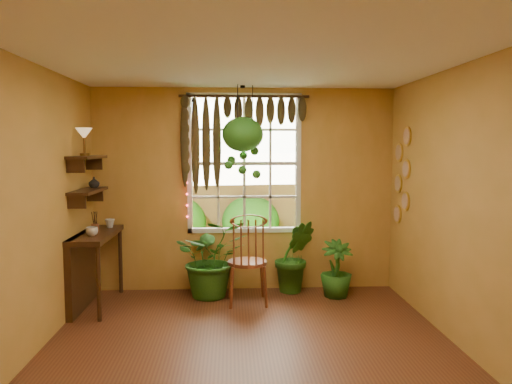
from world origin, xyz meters
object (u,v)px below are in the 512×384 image
counter_ledge (88,261)px  potted_plant_mid (295,256)px  windsor_chair (248,274)px  hanging_basket (243,140)px  potted_plant_left (212,258)px

counter_ledge → potted_plant_mid: (2.57, 0.46, -0.07)m
counter_ledge → windsor_chair: bearing=-0.3°
windsor_chair → hanging_basket: (-0.05, 0.41, 1.64)m
windsor_chair → potted_plant_left: size_ratio=1.28×
counter_ledge → windsor_chair: (1.93, -0.01, -0.18)m
potted_plant_left → potted_plant_mid: size_ratio=1.05×
counter_ledge → potted_plant_mid: 2.61m
counter_ledge → potted_plant_mid: potted_plant_mid is taller
windsor_chair → potted_plant_mid: (0.64, 0.47, 0.11)m
potted_plant_left → windsor_chair: bearing=-34.8°
potted_plant_mid → hanging_basket: (-0.68, -0.06, 1.53)m
windsor_chair → potted_plant_mid: 0.80m
windsor_chair → potted_plant_left: windsor_chair is taller
potted_plant_left → hanging_basket: (0.40, 0.10, 1.51)m
potted_plant_mid → hanging_basket: bearing=-174.8°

